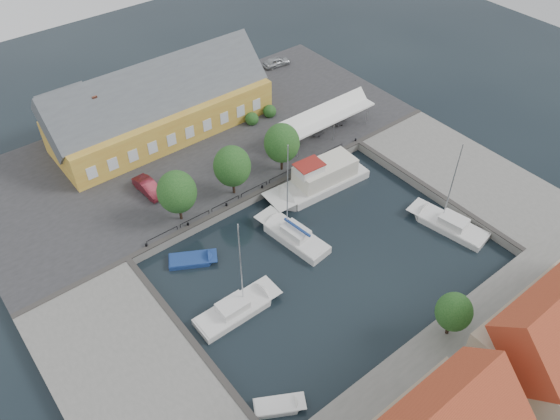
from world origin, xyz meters
The scene contains 18 objects.
ground centered at (0.00, 0.00, 0.00)m, with size 140.00×140.00×0.00m, color black.
north_quay centered at (0.00, 23.00, 0.50)m, with size 56.00×26.00×1.00m, color #2D2D30.
west_quay centered at (-22.00, -2.00, 0.50)m, with size 12.00×24.00×1.00m, color slate.
east_quay centered at (22.00, -2.00, 0.50)m, with size 12.00×24.00×1.00m, color slate.
south_bank centered at (0.00, -21.00, 0.50)m, with size 56.00×14.00×1.00m, color slate.
quay_edge_fittings centered at (0.02, 4.75, 1.06)m, with size 56.00×24.72×0.40m.
warehouse centered at (-2.60, 28.36, 4.43)m, with size 28.56×14.00×9.55m.
tent_canopy centered at (14.00, 14.50, 3.68)m, with size 14.00×4.00×2.83m.
quay_trees centered at (-2.00, 12.00, 4.88)m, with size 18.20×4.20×6.30m.
car_silver centered at (20.34, 32.63, 1.74)m, with size 1.76×4.36×1.49m, color #A9ADB1.
car_red centered at (-9.63, 18.11, 1.77)m, with size 1.63×4.68×1.54m, color #5A141D.
center_sailboat centered at (-0.74, 2.79, 0.36)m, with size 3.76×9.40×12.56m.
trawler centered at (7.27, 7.52, 1.02)m, with size 13.55×4.76×5.00m.
east_boat_c centered at (13.82, -6.45, 0.26)m, with size 4.41×9.32×11.44m.
west_boat_c centered at (-11.07, -1.34, 0.26)m, with size 8.77×2.85×11.71m.
launch_sw centered at (-13.85, -11.33, 0.09)m, with size 4.48×3.49×0.98m.
launch_nw centered at (-10.96, 6.78, 0.09)m, with size 5.28×4.17×0.88m.
townhouses centered at (1.93, -23.24, 5.82)m, with size 36.30×8.50×12.00m.
Camera 1 is at (-27.20, -28.45, 42.21)m, focal length 35.00 mm.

